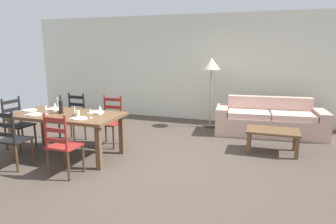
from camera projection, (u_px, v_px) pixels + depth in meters
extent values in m
cube|color=#483D34|center=(151.00, 163.00, 4.91)|extent=(9.60, 9.60, 0.02)
cube|color=silver|center=(198.00, 68.00, 7.68)|extent=(9.60, 0.16, 2.70)
cube|color=brown|center=(66.00, 115.00, 5.09)|extent=(1.90, 0.96, 0.05)
cube|color=brown|center=(13.00, 137.00, 5.08)|extent=(0.08, 0.08, 0.70)
cube|color=brown|center=(99.00, 148.00, 4.55)|extent=(0.08, 0.08, 0.70)
cube|color=brown|center=(44.00, 127.00, 5.79)|extent=(0.08, 0.08, 0.70)
cube|color=brown|center=(122.00, 135.00, 5.25)|extent=(0.08, 0.08, 0.70)
cube|color=black|center=(14.00, 140.00, 4.63)|extent=(0.43, 0.41, 0.03)
cylinder|color=#49331F|center=(15.00, 149.00, 4.89)|extent=(0.04, 0.04, 0.43)
cylinder|color=#49331F|center=(33.00, 151.00, 4.79)|extent=(0.04, 0.04, 0.43)
cylinder|color=#49331F|center=(17.00, 159.00, 4.47)|extent=(0.04, 0.04, 0.43)
cylinder|color=black|center=(13.00, 127.00, 4.37)|extent=(0.04, 0.04, 0.50)
cube|color=black|center=(4.00, 135.00, 4.44)|extent=(0.38, 0.04, 0.06)
cube|color=black|center=(3.00, 125.00, 4.41)|extent=(0.38, 0.04, 0.06)
cube|color=black|center=(2.00, 115.00, 4.38)|extent=(0.38, 0.04, 0.06)
cube|color=maroon|center=(65.00, 146.00, 4.34)|extent=(0.44, 0.42, 0.03)
cylinder|color=#49331F|center=(64.00, 155.00, 4.61)|extent=(0.04, 0.04, 0.43)
cylinder|color=#49331F|center=(83.00, 158.00, 4.48)|extent=(0.04, 0.04, 0.43)
cylinder|color=#49331F|center=(48.00, 163.00, 4.30)|extent=(0.04, 0.04, 0.43)
cylinder|color=#49331F|center=(68.00, 166.00, 4.17)|extent=(0.04, 0.04, 0.43)
cylinder|color=maroon|center=(45.00, 130.00, 4.20)|extent=(0.04, 0.04, 0.50)
cylinder|color=maroon|center=(66.00, 133.00, 4.07)|extent=(0.04, 0.04, 0.50)
cube|color=maroon|center=(56.00, 141.00, 4.16)|extent=(0.38, 0.04, 0.06)
cube|color=maroon|center=(55.00, 130.00, 4.13)|extent=(0.38, 0.04, 0.06)
cube|color=maroon|center=(54.00, 120.00, 4.10)|extent=(0.38, 0.04, 0.06)
cube|color=black|center=(72.00, 120.00, 5.94)|extent=(0.45, 0.43, 0.03)
cylinder|color=#49331F|center=(74.00, 134.00, 5.77)|extent=(0.04, 0.04, 0.43)
cylinder|color=#49331F|center=(60.00, 132.00, 5.90)|extent=(0.04, 0.04, 0.43)
cylinder|color=#49331F|center=(85.00, 130.00, 6.07)|extent=(0.04, 0.04, 0.43)
cylinder|color=#49331F|center=(71.00, 128.00, 6.21)|extent=(0.04, 0.04, 0.43)
cylinder|color=black|center=(84.00, 106.00, 5.97)|extent=(0.04, 0.04, 0.50)
cylinder|color=black|center=(70.00, 105.00, 6.10)|extent=(0.04, 0.04, 0.50)
cube|color=black|center=(77.00, 112.00, 6.06)|extent=(0.38, 0.05, 0.06)
cube|color=black|center=(77.00, 104.00, 6.03)|extent=(0.38, 0.05, 0.06)
cube|color=black|center=(76.00, 97.00, 6.00)|extent=(0.38, 0.05, 0.06)
cube|color=maroon|center=(109.00, 123.00, 5.66)|extent=(0.42, 0.40, 0.03)
cylinder|color=#49331F|center=(114.00, 138.00, 5.50)|extent=(0.04, 0.04, 0.43)
cylinder|color=#49331F|center=(97.00, 136.00, 5.61)|extent=(0.04, 0.04, 0.43)
cylinder|color=#49331F|center=(122.00, 133.00, 5.81)|extent=(0.04, 0.04, 0.43)
cylinder|color=#49331F|center=(106.00, 132.00, 5.92)|extent=(0.04, 0.04, 0.43)
cylinder|color=maroon|center=(121.00, 109.00, 5.71)|extent=(0.04, 0.04, 0.50)
cylinder|color=maroon|center=(105.00, 108.00, 5.82)|extent=(0.04, 0.04, 0.50)
cube|color=maroon|center=(113.00, 115.00, 5.79)|extent=(0.38, 0.02, 0.06)
cube|color=maroon|center=(113.00, 107.00, 5.76)|extent=(0.38, 0.02, 0.06)
cube|color=maroon|center=(113.00, 100.00, 5.73)|extent=(0.38, 0.02, 0.06)
cube|color=black|center=(20.00, 125.00, 5.51)|extent=(0.43, 0.45, 0.03)
cylinder|color=#49331F|center=(35.00, 136.00, 5.65)|extent=(0.04, 0.04, 0.43)
cylinder|color=#49331F|center=(19.00, 141.00, 5.33)|extent=(0.04, 0.04, 0.43)
cylinder|color=#49331F|center=(22.00, 134.00, 5.78)|extent=(0.04, 0.04, 0.43)
cylinder|color=#49331F|center=(6.00, 139.00, 5.46)|extent=(0.04, 0.04, 0.43)
cylinder|color=black|center=(20.00, 109.00, 5.68)|extent=(0.04, 0.04, 0.50)
cylinder|color=black|center=(3.00, 113.00, 5.36)|extent=(0.04, 0.04, 0.50)
cube|color=black|center=(12.00, 118.00, 5.55)|extent=(0.05, 0.38, 0.06)
cube|color=black|center=(12.00, 110.00, 5.51)|extent=(0.05, 0.38, 0.06)
cube|color=black|center=(11.00, 102.00, 5.48)|extent=(0.05, 0.38, 0.06)
cylinder|color=white|center=(35.00, 114.00, 4.99)|extent=(0.24, 0.24, 0.02)
cube|color=silver|center=(28.00, 114.00, 5.04)|extent=(0.03, 0.17, 0.01)
cylinder|color=white|center=(80.00, 118.00, 4.71)|extent=(0.24, 0.24, 0.02)
cube|color=silver|center=(72.00, 118.00, 4.76)|extent=(0.03, 0.17, 0.01)
cylinder|color=white|center=(55.00, 109.00, 5.45)|extent=(0.24, 0.24, 0.02)
cube|color=silver|center=(48.00, 109.00, 5.50)|extent=(0.02, 0.17, 0.01)
cylinder|color=white|center=(97.00, 112.00, 5.17)|extent=(0.24, 0.24, 0.02)
cube|color=silver|center=(90.00, 112.00, 5.22)|extent=(0.02, 0.17, 0.01)
cylinder|color=white|center=(30.00, 110.00, 5.33)|extent=(0.24, 0.24, 0.02)
cube|color=silver|center=(24.00, 110.00, 5.37)|extent=(0.03, 0.17, 0.01)
cylinder|color=black|center=(61.00, 107.00, 5.09)|extent=(0.07, 0.07, 0.22)
cylinder|color=black|center=(60.00, 99.00, 5.05)|extent=(0.02, 0.02, 0.08)
cylinder|color=black|center=(60.00, 96.00, 5.04)|extent=(0.03, 0.03, 0.02)
cylinder|color=white|center=(46.00, 114.00, 5.05)|extent=(0.06, 0.06, 0.01)
cylinder|color=white|center=(46.00, 112.00, 5.05)|extent=(0.01, 0.01, 0.07)
cone|color=white|center=(46.00, 107.00, 5.03)|extent=(0.06, 0.06, 0.08)
cylinder|color=white|center=(91.00, 118.00, 4.76)|extent=(0.06, 0.06, 0.01)
cylinder|color=white|center=(91.00, 116.00, 4.76)|extent=(0.01, 0.01, 0.07)
cone|color=white|center=(90.00, 111.00, 4.74)|extent=(0.06, 0.06, 0.08)
cylinder|color=white|center=(55.00, 111.00, 5.30)|extent=(0.06, 0.06, 0.01)
cylinder|color=white|center=(55.00, 109.00, 5.29)|extent=(0.01, 0.01, 0.07)
cone|color=white|center=(55.00, 105.00, 5.27)|extent=(0.06, 0.06, 0.08)
cylinder|color=white|center=(100.00, 114.00, 5.02)|extent=(0.06, 0.06, 0.01)
cylinder|color=white|center=(100.00, 112.00, 5.01)|extent=(0.01, 0.01, 0.07)
cone|color=white|center=(100.00, 108.00, 5.00)|extent=(0.06, 0.06, 0.08)
cylinder|color=beige|center=(78.00, 113.00, 4.90)|extent=(0.07, 0.07, 0.09)
cylinder|color=#998C66|center=(58.00, 112.00, 5.15)|extent=(0.05, 0.05, 0.04)
cylinder|color=white|center=(58.00, 104.00, 5.12)|extent=(0.02, 0.02, 0.23)
cylinder|color=#998C66|center=(75.00, 114.00, 4.98)|extent=(0.05, 0.05, 0.04)
cylinder|color=white|center=(74.00, 110.00, 4.96)|extent=(0.02, 0.02, 0.10)
cube|color=#CCA494|center=(269.00, 126.00, 6.43)|extent=(1.87, 0.98, 0.40)
cube|color=#CCA494|center=(268.00, 114.00, 6.67)|extent=(1.81, 0.38, 0.80)
cube|color=#CCA494|center=(320.00, 125.00, 6.18)|extent=(0.32, 0.82, 0.58)
cube|color=#CCA494|center=(222.00, 119.00, 6.63)|extent=(0.32, 0.82, 0.58)
cube|color=beige|center=(293.00, 116.00, 6.23)|extent=(0.92, 0.72, 0.12)
cube|color=beige|center=(248.00, 114.00, 6.42)|extent=(0.92, 0.72, 0.12)
cube|color=brown|center=(273.00, 131.00, 5.30)|extent=(0.90, 0.56, 0.04)
cube|color=brown|center=(248.00, 144.00, 5.26)|extent=(0.06, 0.06, 0.38)
cube|color=brown|center=(297.00, 148.00, 5.01)|extent=(0.06, 0.06, 0.38)
cube|color=brown|center=(250.00, 137.00, 5.69)|extent=(0.06, 0.06, 0.38)
cube|color=brown|center=(295.00, 141.00, 5.43)|extent=(0.06, 0.06, 0.38)
cylinder|color=#332D28|center=(210.00, 126.00, 7.12)|extent=(0.28, 0.28, 0.03)
cylinder|color=gray|center=(210.00, 98.00, 6.98)|extent=(0.03, 0.03, 1.35)
cone|color=beige|center=(211.00, 64.00, 6.81)|extent=(0.40, 0.40, 0.26)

